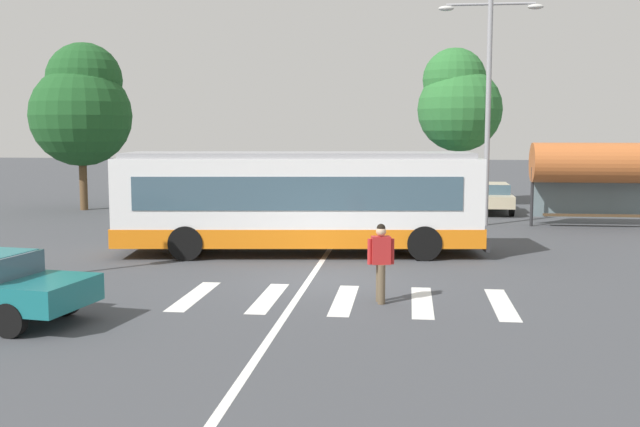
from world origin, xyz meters
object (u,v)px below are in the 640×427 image
(parked_car_champagne, at_px, (490,196))
(parked_car_teal, at_px, (429,194))
(twin_arm_street_lamp, at_px, (489,89))
(bus_stop_shelter, at_px, (594,164))
(parked_car_blue, at_px, (367,195))
(background_tree_right, at_px, (458,101))
(pedestrian_crossing_street, at_px, (381,258))
(parked_car_charcoal, at_px, (253,193))
(background_tree_left, at_px, (82,105))
(city_transit_bus, at_px, (299,202))
(parked_car_red, at_px, (308,194))
(parked_car_silver, at_px, (201,192))

(parked_car_champagne, bearing_deg, parked_car_teal, 170.85)
(twin_arm_street_lamp, bearing_deg, bus_stop_shelter, -0.88)
(parked_car_blue, distance_m, parked_car_teal, 2.87)
(background_tree_right, bearing_deg, pedestrian_crossing_street, -97.79)
(parked_car_charcoal, xyz_separation_m, twin_arm_street_lamp, (10.41, -5.14, 4.55))
(parked_car_champagne, relative_size, background_tree_left, 0.58)
(city_transit_bus, xyz_separation_m, parked_car_red, (-1.42, 12.26, -0.82))
(city_transit_bus, bearing_deg, parked_car_champagne, 60.67)
(pedestrian_crossing_street, xyz_separation_m, twin_arm_street_lamp, (3.59, 13.82, 4.35))
(parked_car_silver, xyz_separation_m, bus_stop_shelter, (17.00, -5.20, 1.65))
(parked_car_red, bearing_deg, pedestrian_crossing_street, -77.44)
(parked_car_teal, relative_size, background_tree_left, 0.59)
(parked_car_teal, bearing_deg, parked_car_blue, -170.72)
(parked_car_champagne, bearing_deg, background_tree_left, -176.93)
(parked_car_red, bearing_deg, twin_arm_street_lamp, -30.91)
(parked_car_silver, xyz_separation_m, parked_car_charcoal, (2.56, 0.00, 0.00))
(city_transit_bus, height_order, background_tree_right, background_tree_right)
(twin_arm_street_lamp, bearing_deg, parked_car_champagne, 82.07)
(city_transit_bus, relative_size, parked_car_silver, 2.47)
(parked_car_blue, bearing_deg, background_tree_right, 33.94)
(city_transit_bus, distance_m, parked_car_blue, 12.42)
(city_transit_bus, relative_size, background_tree_left, 1.43)
(city_transit_bus, bearing_deg, parked_car_blue, 83.74)
(parked_car_teal, bearing_deg, parked_car_silver, 179.94)
(city_transit_bus, distance_m, background_tree_right, 16.57)
(parked_car_blue, bearing_deg, parked_car_red, -178.91)
(parked_car_silver, relative_size, background_tree_right, 0.58)
(background_tree_right, bearing_deg, parked_car_charcoal, -166.21)
(parked_car_blue, distance_m, twin_arm_street_lamp, 8.17)
(parked_car_champagne, xyz_separation_m, twin_arm_street_lamp, (-0.65, -4.68, 4.55))
(twin_arm_street_lamp, bearing_deg, parked_car_teal, 112.28)
(pedestrian_crossing_street, relative_size, background_tree_right, 0.22)
(parked_car_silver, bearing_deg, twin_arm_street_lamp, -21.59)
(parked_car_silver, bearing_deg, parked_car_red, -5.69)
(background_tree_left, relative_size, background_tree_right, 1.01)
(parked_car_champagne, relative_size, background_tree_right, 0.59)
(parked_car_charcoal, height_order, parked_car_champagne, same)
(parked_car_silver, bearing_deg, city_transit_bus, -62.37)
(pedestrian_crossing_street, xyz_separation_m, parked_car_silver, (-9.38, 18.95, -0.20))
(parked_car_charcoal, xyz_separation_m, bus_stop_shelter, (14.44, -5.20, 1.65))
(parked_car_blue, xyz_separation_m, background_tree_right, (4.26, 2.86, 4.39))
(parked_car_teal, bearing_deg, parked_car_champagne, -9.15)
(bus_stop_shelter, bearing_deg, parked_car_red, 158.28)
(bus_stop_shelter, bearing_deg, parked_car_teal, 139.77)
(bus_stop_shelter, height_order, background_tree_left, background_tree_left)
(parked_car_blue, xyz_separation_m, parked_car_teal, (2.83, 0.46, 0.00))
(city_transit_bus, bearing_deg, parked_car_red, 96.60)
(pedestrian_crossing_street, bearing_deg, city_transit_bus, 113.56)
(parked_car_red, height_order, background_tree_right, background_tree_right)
(pedestrian_crossing_street, height_order, parked_car_silver, pedestrian_crossing_street)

